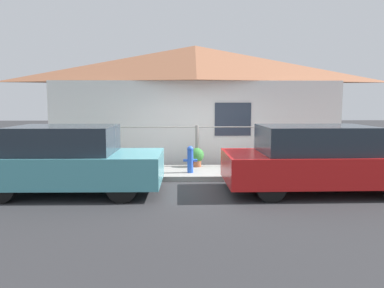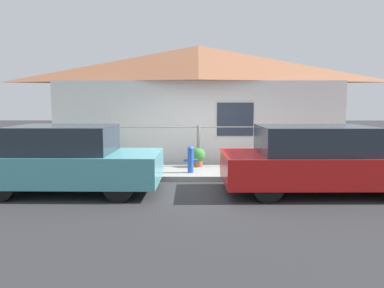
% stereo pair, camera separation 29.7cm
% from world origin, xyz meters
% --- Properties ---
extents(ground_plane, '(60.00, 60.00, 0.00)m').
position_xyz_m(ground_plane, '(0.00, 0.00, 0.00)').
color(ground_plane, '#2D2D30').
extents(sidewalk, '(24.00, 1.71, 0.13)m').
position_xyz_m(sidewalk, '(0.00, 0.85, 0.06)').
color(sidewalk, gray).
rests_on(sidewalk, ground_plane).
extents(house, '(9.30, 2.23, 3.76)m').
position_xyz_m(house, '(0.00, 3.33, 2.98)').
color(house, white).
rests_on(house, ground_plane).
extents(fence, '(4.90, 0.10, 1.16)m').
position_xyz_m(fence, '(0.00, 1.56, 0.77)').
color(fence, gray).
rests_on(fence, sidewalk).
extents(car_left, '(3.80, 1.80, 1.44)m').
position_xyz_m(car_left, '(-2.80, -1.06, 0.71)').
color(car_left, teal).
rests_on(car_left, ground_plane).
extents(car_right, '(4.21, 1.86, 1.44)m').
position_xyz_m(car_right, '(2.56, -1.06, 0.71)').
color(car_right, red).
rests_on(car_right, ground_plane).
extents(fire_hydrant, '(0.36, 0.16, 0.69)m').
position_xyz_m(fire_hydrant, '(-0.21, 0.54, 0.49)').
color(fire_hydrant, blue).
rests_on(fire_hydrant, sidewalk).
extents(potted_plant_near_hydrant, '(0.40, 0.40, 0.53)m').
position_xyz_m(potted_plant_near_hydrant, '(-0.01, 1.42, 0.42)').
color(potted_plant_near_hydrant, '#9E5638').
rests_on(potted_plant_near_hydrant, sidewalk).
extents(potted_plant_by_fence, '(0.43, 0.43, 0.56)m').
position_xyz_m(potted_plant_by_fence, '(-3.04, 1.06, 0.43)').
color(potted_plant_by_fence, '#9E5638').
rests_on(potted_plant_by_fence, sidewalk).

